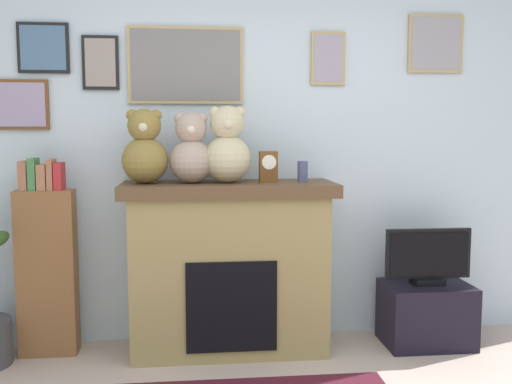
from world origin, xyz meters
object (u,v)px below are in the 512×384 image
at_px(teddy_bear_grey, 191,151).
at_px(teddy_bear_brown, 227,148).
at_px(bookshelf, 47,265).
at_px(candle_jar, 303,172).
at_px(television, 428,258).
at_px(tv_stand, 426,314).
at_px(mantel_clock, 268,167).
at_px(fireplace, 229,266).
at_px(teddy_bear_tan, 145,150).

height_order(teddy_bear_grey, teddy_bear_brown, teddy_bear_brown).
relative_size(bookshelf, candle_jar, 9.29).
bearing_deg(teddy_bear_brown, television, -1.46).
relative_size(bookshelf, teddy_bear_grey, 2.83).
bearing_deg(bookshelf, teddy_bear_grey, -4.25).
relative_size(tv_stand, teddy_bear_brown, 1.17).
height_order(tv_stand, television, television).
distance_m(candle_jar, teddy_bear_grey, 0.72).
xyz_separation_m(bookshelf, mantel_clock, (1.40, -0.07, 0.61)).
xyz_separation_m(television, teddy_bear_grey, (-1.54, 0.03, 0.70)).
bearing_deg(mantel_clock, candle_jar, 0.30).
bearing_deg(tv_stand, television, -90.00).
bearing_deg(fireplace, television, -2.27).
bearing_deg(mantel_clock, television, -1.79).
relative_size(mantel_clock, teddy_bear_brown, 0.41).
height_order(candle_jar, teddy_bear_grey, teddy_bear_grey).
distance_m(tv_stand, mantel_clock, 1.45).
xyz_separation_m(tv_stand, teddy_bear_grey, (-1.54, 0.03, 1.09)).
relative_size(fireplace, mantel_clock, 6.80).
xyz_separation_m(tv_stand, teddy_bear_brown, (-1.32, 0.03, 1.10)).
height_order(tv_stand, teddy_bear_tan, teddy_bear_tan).
bearing_deg(bookshelf, mantel_clock, -2.80).
height_order(bookshelf, candle_jar, bookshelf).
bearing_deg(teddy_bear_grey, mantel_clock, -0.07).
bearing_deg(teddy_bear_brown, tv_stand, -1.40).
xyz_separation_m(mantel_clock, teddy_bear_brown, (-0.26, 0.00, 0.12)).
xyz_separation_m(fireplace, bookshelf, (-1.15, 0.05, 0.03)).
distance_m(tv_stand, candle_jar, 1.27).
distance_m(teddy_bear_tan, teddy_bear_grey, 0.28).
distance_m(television, candle_jar, 1.01).
bearing_deg(fireplace, bookshelf, 177.52).
height_order(mantel_clock, teddy_bear_tan, teddy_bear_tan).
distance_m(mantel_clock, teddy_bear_tan, 0.78).
height_order(bookshelf, teddy_bear_grey, teddy_bear_grey).
relative_size(candle_jar, teddy_bear_grey, 0.30).
height_order(tv_stand, candle_jar, candle_jar).
relative_size(candle_jar, teddy_bear_tan, 0.29).
distance_m(mantel_clock, teddy_bear_grey, 0.49).
height_order(bookshelf, teddy_bear_tan, teddy_bear_tan).
bearing_deg(television, mantel_clock, 178.21).
xyz_separation_m(fireplace, television, (1.31, -0.05, 0.03)).
relative_size(fireplace, television, 2.35).
height_order(teddy_bear_tan, teddy_bear_brown, teddy_bear_brown).
relative_size(fireplace, bookshelf, 1.07).
height_order(fireplace, television, fireplace).
bearing_deg(candle_jar, bookshelf, 177.62).
relative_size(teddy_bear_grey, teddy_bear_brown, 0.92).
bearing_deg(mantel_clock, bookshelf, 177.20).
distance_m(mantel_clock, teddy_bear_brown, 0.28).
bearing_deg(teddy_bear_tan, mantel_clock, -0.04).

